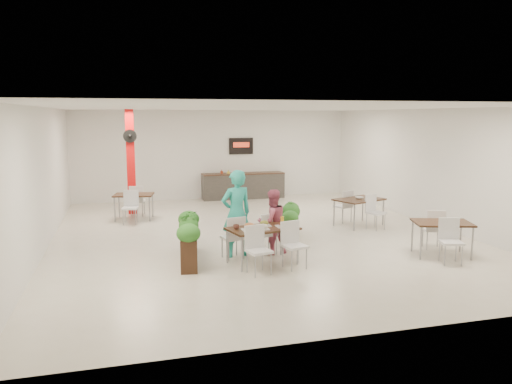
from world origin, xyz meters
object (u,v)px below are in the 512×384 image
at_px(planter_left, 189,236).
at_px(side_table_c, 442,228).
at_px(side_table_b, 359,203).
at_px(side_table_a, 134,198).
at_px(diner_man, 236,213).
at_px(red_column, 131,161).
at_px(service_counter, 243,185).
at_px(diner_woman, 272,222).
at_px(main_table, 262,233).
at_px(planter_right, 291,220).

xyz_separation_m(planter_left, side_table_c, (5.31, -1.08, 0.10)).
bearing_deg(side_table_c, side_table_b, 113.55).
bearing_deg(side_table_c, side_table_a, 155.36).
bearing_deg(side_table_a, diner_man, -54.51).
height_order(side_table_a, side_table_b, same).
relative_size(red_column, side_table_a, 1.91).
distance_m(service_counter, planter_left, 7.99).
xyz_separation_m(red_column, diner_woman, (2.85, -5.49, -0.93)).
height_order(side_table_b, side_table_c, same).
relative_size(diner_man, planter_left, 0.93).
distance_m(main_table, side_table_b, 4.48).
relative_size(planter_left, side_table_a, 1.21).
xyz_separation_m(diner_man, side_table_a, (-2.02, 4.56, -0.32)).
relative_size(diner_man, diner_woman, 1.31).
height_order(main_table, planter_right, planter_right).
height_order(service_counter, side_table_a, service_counter).
bearing_deg(diner_man, side_table_b, -164.51).
height_order(service_counter, side_table_b, service_counter).
relative_size(red_column, diner_woman, 2.24).
distance_m(planter_left, side_table_b, 5.41).
height_order(diner_man, side_table_b, diner_man).
bearing_deg(side_table_c, service_counter, 122.80).
bearing_deg(side_table_a, diner_woman, -46.67).
height_order(main_table, planter_left, planter_left).
distance_m(service_counter, diner_woman, 7.45).
bearing_deg(diner_woman, main_table, 45.82).
xyz_separation_m(service_counter, planter_right, (-0.34, -6.28, -0.00)).
bearing_deg(side_table_a, red_column, 103.33).
xyz_separation_m(diner_woman, planter_left, (-1.83, -0.06, -0.19)).
bearing_deg(diner_man, main_table, 108.50).
height_order(red_column, planter_right, red_column).
height_order(diner_woman, side_table_c, diner_woman).
height_order(red_column, diner_woman, red_column).
bearing_deg(diner_man, diner_woman, 167.70).
xyz_separation_m(side_table_b, side_table_c, (0.34, -3.21, -0.01)).
distance_m(service_counter, side_table_c, 8.81).
height_order(side_table_a, side_table_c, same).
relative_size(red_column, planter_left, 1.58).
bearing_deg(planter_left, service_counter, 68.10).
bearing_deg(main_table, side_table_a, 114.84).
relative_size(service_counter, side_table_a, 1.79).
xyz_separation_m(planter_left, side_table_b, (4.97, 2.13, 0.12)).
bearing_deg(diner_woman, service_counter, -111.17).
bearing_deg(service_counter, planter_left, -111.90).
bearing_deg(service_counter, diner_man, -104.83).
bearing_deg(red_column, side_table_b, -29.72).
height_order(planter_left, planter_right, planter_left).
relative_size(main_table, planter_left, 0.91).
height_order(planter_left, side_table_b, planter_left).
distance_m(red_column, service_counter, 4.56).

